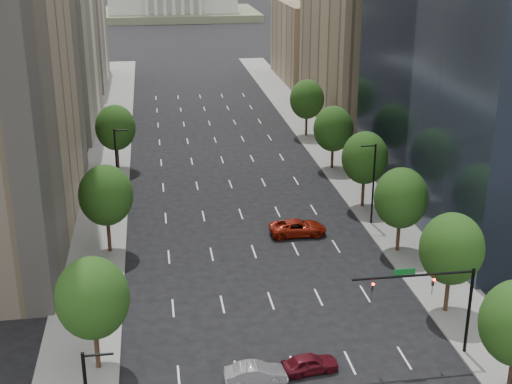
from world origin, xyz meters
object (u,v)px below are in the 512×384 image
traffic_signal (439,294)px  car_silver (256,373)px  car_maroon (310,363)px  car_red_far (298,228)px

traffic_signal → car_silver: 14.30m
traffic_signal → car_maroon: (-9.53, -0.64, -4.47)m
traffic_signal → car_red_far: bearing=103.1°
traffic_signal → car_maroon: 10.54m
car_maroon → car_silver: size_ratio=0.95×
car_silver → car_red_far: car_red_far is taller
car_maroon → car_red_far: car_red_far is taller
traffic_signal → car_maroon: size_ratio=2.21×
car_silver → car_red_far: bearing=-18.4°
car_maroon → car_red_far: (4.10, 23.99, 0.12)m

